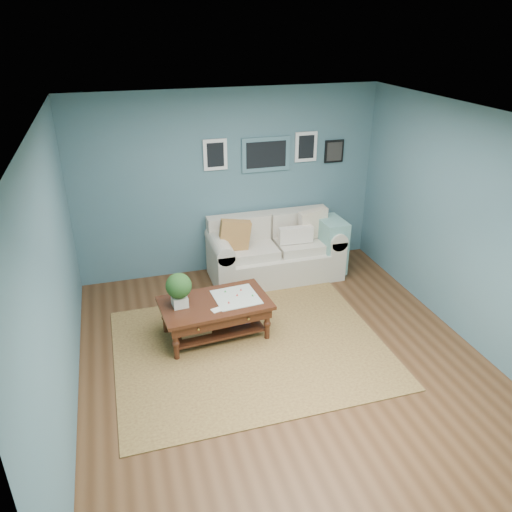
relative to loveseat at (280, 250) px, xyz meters
name	(u,v)px	position (x,y,z in m)	size (l,w,h in m)	color
room_shell	(287,251)	(-0.62, -1.97, 0.95)	(5.00, 5.02, 2.70)	brown
area_rug	(250,348)	(-0.95, -1.69, -0.41)	(3.13, 2.50, 0.01)	brown
loveseat	(280,250)	(0.00, 0.00, 0.00)	(1.97, 0.90, 1.01)	beige
coffee_table	(209,308)	(-1.34, -1.32, -0.01)	(1.35, 0.85, 0.90)	#351810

